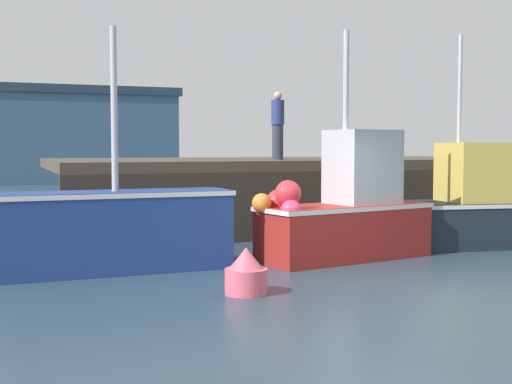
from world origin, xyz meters
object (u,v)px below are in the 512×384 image
object	(u,v)px
fishing_boat_near_left	(116,229)
dockworker	(278,125)
fishing_boat_mid	(463,208)
mooring_buoy_foreground	(246,273)
fishing_boat_near_right	(347,212)

from	to	relation	value
fishing_boat_near_left	dockworker	size ratio (longest dim) A/B	2.42
fishing_boat_mid	mooring_buoy_foreground	xyz separation A→B (m)	(-6.12, -2.80, -0.55)
dockworker	mooring_buoy_foreground	size ratio (longest dim) A/B	2.53
mooring_buoy_foreground	dockworker	bearing A→B (deg)	63.48
fishing_boat_near_left	fishing_boat_near_right	distance (m)	4.45
fishing_boat_near_right	fishing_boat_near_left	bearing A→B (deg)	176.53
fishing_boat_near_right	mooring_buoy_foreground	world-z (taller)	fishing_boat_near_right
fishing_boat_near_left	fishing_boat_mid	xyz separation A→B (m)	(7.61, 0.26, 0.10)
fishing_boat_near_right	fishing_boat_mid	size ratio (longest dim) A/B	0.96
fishing_boat_near_left	mooring_buoy_foreground	world-z (taller)	fishing_boat_near_left
fishing_boat_near_left	fishing_boat_near_right	world-z (taller)	fishing_boat_near_right
fishing_boat_near_right	mooring_buoy_foreground	bearing A→B (deg)	-142.26
fishing_boat_mid	mooring_buoy_foreground	world-z (taller)	fishing_boat_mid
fishing_boat_near_left	fishing_boat_near_right	size ratio (longest dim) A/B	0.96
fishing_boat_mid	mooring_buoy_foreground	bearing A→B (deg)	-155.41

